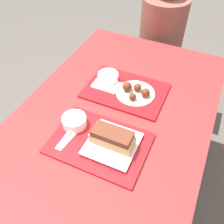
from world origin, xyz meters
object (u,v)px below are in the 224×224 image
wings_plate_far (135,92)px  brisket_sandwich_plate (112,140)px  tray_far (126,91)px  bowl_coleslaw_near (74,121)px  bowl_coleslaw_far (108,77)px  tray_near (99,143)px  person_seated_across (162,31)px

wings_plate_far → brisket_sandwich_plate: bearing=-85.5°
tray_far → bowl_coleslaw_near: bearing=-110.2°
tray_far → brisket_sandwich_plate: (0.09, -0.36, 0.04)m
bowl_coleslaw_far → tray_near: bearing=-70.0°
bowl_coleslaw_near → bowl_coleslaw_far: (0.00, 0.35, 0.00)m
wings_plate_far → tray_near: bearing=-94.9°
tray_far → bowl_coleslaw_far: 0.12m
tray_far → brisket_sandwich_plate: 0.37m
bowl_coleslaw_far → person_seated_across: size_ratio=0.15×
tray_near → bowl_coleslaw_near: 0.16m
brisket_sandwich_plate → wings_plate_far: (-0.03, 0.35, -0.02)m
tray_far → bowl_coleslaw_near: (-0.12, -0.32, 0.03)m
tray_near → tray_far: 0.37m
bowl_coleslaw_near → person_seated_across: (0.09, 1.09, -0.07)m
tray_far → bowl_coleslaw_far: (-0.12, 0.03, 0.03)m
tray_far → person_seated_across: size_ratio=0.56×
tray_near → wings_plate_far: (0.03, 0.35, 0.02)m
brisket_sandwich_plate → person_seated_across: 1.14m
bowl_coleslaw_far → wings_plate_far: bearing=-13.3°
tray_far → person_seated_across: person_seated_across is taller
wings_plate_far → person_seated_across: 0.79m
bowl_coleslaw_far → person_seated_across: 0.75m
tray_near → person_seated_across: (-0.05, 1.14, -0.04)m
brisket_sandwich_plate → person_seated_across: person_seated_across is taller
brisket_sandwich_plate → bowl_coleslaw_far: size_ratio=1.90×
wings_plate_far → bowl_coleslaw_near: bearing=-119.6°
bowl_coleslaw_far → tray_far: bearing=-14.4°
person_seated_across → tray_near: bearing=-87.3°
tray_near → tray_far: size_ratio=1.00×
tray_far → bowl_coleslaw_far: bearing=165.6°
tray_far → person_seated_across: bearing=91.9°
brisket_sandwich_plate → wings_plate_far: 0.35m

